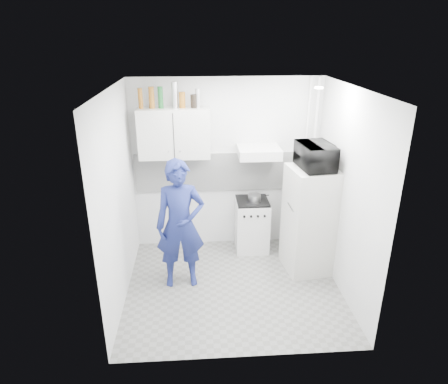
{
  "coord_description": "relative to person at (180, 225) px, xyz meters",
  "views": [
    {
      "loc": [
        -0.43,
        -4.47,
        3.18
      ],
      "look_at": [
        -0.1,
        0.3,
        1.25
      ],
      "focal_mm": 32.0,
      "sensor_mm": 36.0,
      "label": 1
    }
  ],
  "objects": [
    {
      "name": "bottle_b",
      "position": [
        -0.36,
        0.92,
        1.48
      ],
      "size": [
        0.08,
        0.08,
        0.29
      ],
      "primitive_type": "cylinder",
      "color": "brown",
      "rests_on": "upper_cabinet"
    },
    {
      "name": "canister_a",
      "position": [
        0.05,
        0.92,
        1.44
      ],
      "size": [
        0.09,
        0.09,
        0.22
      ],
      "primitive_type": "cylinder",
      "color": "brown",
      "rests_on": "upper_cabinet"
    },
    {
      "name": "stove_top",
      "position": [
        1.05,
        0.85,
        -0.06
      ],
      "size": [
        0.48,
        0.48,
        0.03
      ],
      "primitive_type": "cube",
      "color": "black",
      "rests_on": "stove"
    },
    {
      "name": "stove",
      "position": [
        1.05,
        0.85,
        -0.47
      ],
      "size": [
        0.5,
        0.5,
        0.79
      ],
      "primitive_type": "cube",
      "color": "silver",
      "rests_on": "floor"
    },
    {
      "name": "ceiling",
      "position": [
        0.68,
        -0.15,
        1.73
      ],
      "size": [
        2.8,
        2.8,
        0.0
      ],
      "primitive_type": "plane",
      "color": "white",
      "rests_on": "wall_back"
    },
    {
      "name": "bottle_e",
      "position": [
        0.27,
        0.92,
        1.46
      ],
      "size": [
        0.06,
        0.06,
        0.26
      ],
      "primitive_type": "cylinder",
      "color": "silver",
      "rests_on": "upper_cabinet"
    },
    {
      "name": "ceiling_spot_fixture",
      "position": [
        1.68,
        0.05,
        1.7
      ],
      "size": [
        0.1,
        0.1,
        0.02
      ],
      "primitive_type": "cylinder",
      "color": "white",
      "rests_on": "ceiling"
    },
    {
      "name": "backsplash",
      "position": [
        0.68,
        1.08,
        0.33
      ],
      "size": [
        2.74,
        0.03,
        0.6
      ],
      "primitive_type": "cube",
      "color": "white",
      "rests_on": "wall_back"
    },
    {
      "name": "canister_b",
      "position": [
        0.22,
        0.92,
        1.42
      ],
      "size": [
        0.09,
        0.09,
        0.18
      ],
      "primitive_type": "cylinder",
      "color": "black",
      "rests_on": "upper_cabinet"
    },
    {
      "name": "wall_right",
      "position": [
        2.08,
        -0.15,
        0.43
      ],
      "size": [
        0.0,
        2.6,
        2.6
      ],
      "primitive_type": "plane",
      "rotation": [
        1.57,
        0.0,
        -1.57
      ],
      "color": "silver",
      "rests_on": "floor"
    },
    {
      "name": "pipe_b",
      "position": [
        1.86,
        1.02,
        0.43
      ],
      "size": [
        0.04,
        0.04,
        2.6
      ],
      "primitive_type": "cylinder",
      "color": "silver",
      "rests_on": "floor"
    },
    {
      "name": "wall_left",
      "position": [
        -0.72,
        -0.15,
        0.43
      ],
      "size": [
        0.0,
        2.6,
        2.6
      ],
      "primitive_type": "plane",
      "rotation": [
        1.57,
        0.0,
        1.57
      ],
      "color": "silver",
      "rests_on": "floor"
    },
    {
      "name": "pipe_a",
      "position": [
        1.98,
        1.02,
        0.43
      ],
      "size": [
        0.05,
        0.05,
        2.6
      ],
      "primitive_type": "cylinder",
      "color": "silver",
      "rests_on": "floor"
    },
    {
      "name": "fridge",
      "position": [
        1.78,
        0.24,
        -0.11
      ],
      "size": [
        0.71,
        0.71,
        1.51
      ],
      "primitive_type": "cube",
      "rotation": [
        0.0,
        0.0,
        0.14
      ],
      "color": "silver",
      "rests_on": "floor"
    },
    {
      "name": "upper_cabinet",
      "position": [
        -0.07,
        0.92,
        0.98
      ],
      "size": [
        1.0,
        0.35,
        0.7
      ],
      "primitive_type": "cube",
      "color": "silver",
      "rests_on": "wall_back"
    },
    {
      "name": "range_hood",
      "position": [
        1.13,
        0.85,
        0.7
      ],
      "size": [
        0.6,
        0.5,
        0.14
      ],
      "primitive_type": "cube",
      "color": "silver",
      "rests_on": "wall_back"
    },
    {
      "name": "bottle_c",
      "position": [
        -0.24,
        0.92,
        1.48
      ],
      "size": [
        0.07,
        0.07,
        0.29
      ],
      "primitive_type": "cylinder",
      "color": "#144C1E",
      "rests_on": "upper_cabinet"
    },
    {
      "name": "bottle_d",
      "position": [
        -0.04,
        0.92,
        1.51
      ],
      "size": [
        0.08,
        0.08,
        0.35
      ],
      "primitive_type": "cylinder",
      "color": "silver",
      "rests_on": "upper_cabinet"
    },
    {
      "name": "floor",
      "position": [
        0.68,
        -0.15,
        -0.87
      ],
      "size": [
        2.8,
        2.8,
        0.0
      ],
      "primitive_type": "plane",
      "color": "slate",
      "rests_on": "ground"
    },
    {
      "name": "saucepan",
      "position": [
        1.07,
        0.81,
        0.01
      ],
      "size": [
        0.19,
        0.19,
        0.11
      ],
      "primitive_type": "cylinder",
      "color": "silver",
      "rests_on": "stove_top"
    },
    {
      "name": "wall_back",
      "position": [
        0.68,
        1.1,
        0.43
      ],
      "size": [
        2.8,
        0.0,
        2.8
      ],
      "primitive_type": "plane",
      "rotation": [
        1.57,
        0.0,
        0.0
      ],
      "color": "silver",
      "rests_on": "floor"
    },
    {
      "name": "bottle_a",
      "position": [
        -0.51,
        0.92,
        1.47
      ],
      "size": [
        0.06,
        0.06,
        0.27
      ],
      "primitive_type": "cylinder",
      "color": "brown",
      "rests_on": "upper_cabinet"
    },
    {
      "name": "microwave",
      "position": [
        1.78,
        0.24,
        0.81
      ],
      "size": [
        0.64,
        0.47,
        0.33
      ],
      "primitive_type": "imported",
      "rotation": [
        0.0,
        0.0,
        1.69
      ],
      "color": "black",
      "rests_on": "fridge"
    },
    {
      "name": "person",
      "position": [
        0.0,
        0.0,
        0.0
      ],
      "size": [
        0.66,
        0.45,
        1.74
      ],
      "primitive_type": "imported",
      "rotation": [
        0.0,
        0.0,
        0.06
      ],
      "color": "navy",
      "rests_on": "floor"
    }
  ]
}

